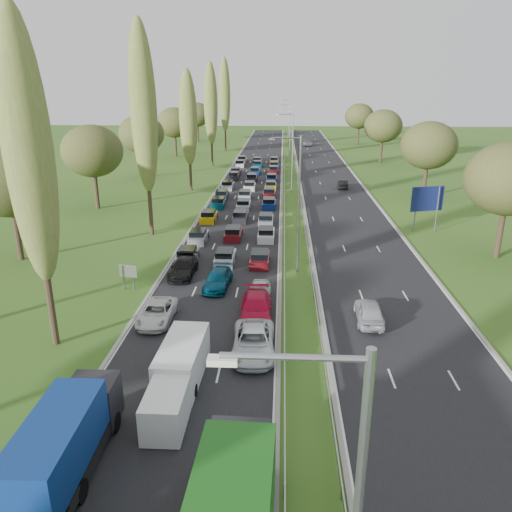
# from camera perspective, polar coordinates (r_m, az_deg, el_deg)

# --- Properties ---
(ground) EXTENTS (260.00, 260.00, 0.00)m
(ground) POSITION_cam_1_polar(r_m,az_deg,el_deg) (80.73, 4.06, 7.55)
(ground) COLOR #2B541A
(ground) RESTS_ON ground
(near_carriageway) EXTENTS (10.50, 215.00, 0.04)m
(near_carriageway) POSITION_cam_1_polar(r_m,az_deg,el_deg) (83.34, -0.65, 7.96)
(near_carriageway) COLOR black
(near_carriageway) RESTS_ON ground
(far_carriageway) EXTENTS (10.50, 215.00, 0.04)m
(far_carriageway) POSITION_cam_1_polar(r_m,az_deg,el_deg) (83.58, 8.71, 7.78)
(far_carriageway) COLOR black
(far_carriageway) RESTS_ON ground
(central_reservation) EXTENTS (2.36, 215.00, 0.32)m
(central_reservation) POSITION_cam_1_polar(r_m,az_deg,el_deg) (83.08, 4.05, 8.27)
(central_reservation) COLOR gray
(central_reservation) RESTS_ON ground
(lamp_columns) EXTENTS (0.18, 140.18, 12.00)m
(lamp_columns) POSITION_cam_1_polar(r_m,az_deg,el_deg) (77.78, 4.19, 11.59)
(lamp_columns) COLOR gray
(lamp_columns) RESTS_ON ground
(poplar_row) EXTENTS (2.80, 127.80, 22.44)m
(poplar_row) POSITION_cam_1_polar(r_m,az_deg,el_deg) (68.93, -9.49, 15.78)
(poplar_row) COLOR #2D2116
(poplar_row) RESTS_ON ground
(woodland_left) EXTENTS (8.00, 166.00, 11.10)m
(woodland_left) POSITION_cam_1_polar(r_m,az_deg,el_deg) (67.14, -19.23, 10.88)
(woodland_left) COLOR #2D2116
(woodland_left) RESTS_ON ground
(woodland_right) EXTENTS (8.00, 153.00, 11.10)m
(woodland_right) POSITION_cam_1_polar(r_m,az_deg,el_deg) (69.55, 20.97, 10.94)
(woodland_right) COLOR #2D2116
(woodland_right) RESTS_ON ground
(traffic_queue_fill) EXTENTS (9.07, 68.78, 0.80)m
(traffic_queue_fill) POSITION_cam_1_polar(r_m,az_deg,el_deg) (78.00, -0.91, 7.52)
(traffic_queue_fill) COLOR slate
(traffic_queue_fill) RESTS_ON ground
(near_car_2) EXTENTS (2.30, 4.86, 1.34)m
(near_car_2) POSITION_cam_1_polar(r_m,az_deg,el_deg) (36.20, -11.23, -6.37)
(near_car_2) COLOR silver
(near_car_2) RESTS_ON near_carriageway
(near_car_3) EXTENTS (2.14, 5.06, 1.46)m
(near_car_3) POSITION_cam_1_polar(r_m,az_deg,el_deg) (44.28, -8.30, -1.31)
(near_car_3) COLOR black
(near_car_3) RESTS_ON near_carriageway
(near_car_7) EXTENTS (2.29, 4.88, 1.38)m
(near_car_7) POSITION_cam_1_polar(r_m,az_deg,el_deg) (41.39, -4.37, -2.70)
(near_car_7) COLOR #05354B
(near_car_7) RESTS_ON near_carriageway
(near_car_10) EXTENTS (2.77, 5.69, 1.56)m
(near_car_10) POSITION_cam_1_polar(r_m,az_deg,el_deg) (31.52, -0.29, -9.78)
(near_car_10) COLOR silver
(near_car_10) RESTS_ON near_carriageway
(near_car_11) EXTENTS (2.36, 5.49, 1.58)m
(near_car_11) POSITION_cam_1_polar(r_m,az_deg,el_deg) (36.02, -0.01, -5.89)
(near_car_11) COLOR #B50B2F
(near_car_11) RESTS_ON near_carriageway
(near_car_12) EXTENTS (1.70, 4.13, 1.40)m
(near_car_12) POSITION_cam_1_polar(r_m,az_deg,el_deg) (38.80, 0.42, -4.15)
(near_car_12) COLOR silver
(near_car_12) RESTS_ON near_carriageway
(far_car_0) EXTENTS (1.97, 4.58, 1.54)m
(far_car_0) POSITION_cam_1_polar(r_m,az_deg,el_deg) (36.34, 12.83, -6.21)
(far_car_0) COLOR #A0A4A9
(far_car_0) RESTS_ON far_carriageway
(far_car_1) EXTENTS (1.64, 4.26, 1.39)m
(far_car_1) POSITION_cam_1_polar(r_m,az_deg,el_deg) (82.71, 9.86, 8.10)
(far_car_1) COLOR black
(far_car_1) RESTS_ON far_carriageway
(far_car_2) EXTENTS (2.42, 5.02, 1.38)m
(far_car_2) POSITION_cam_1_polar(r_m,az_deg,el_deg) (141.16, 5.88, 12.71)
(far_car_2) COLOR gray
(far_car_2) RESTS_ON far_carriageway
(blue_lorry) EXTENTS (2.25, 8.12, 3.43)m
(blue_lorry) POSITION_cam_1_polar(r_m,az_deg,el_deg) (23.77, -20.78, -19.06)
(blue_lorry) COLOR black
(blue_lorry) RESTS_ON near_carriageway
(white_van_front) EXTENTS (1.92, 4.89, 1.96)m
(white_van_front) POSITION_cam_1_polar(r_m,az_deg,el_deg) (26.51, -9.76, -15.69)
(white_van_front) COLOR silver
(white_van_front) RESTS_ON near_carriageway
(white_van_rear) EXTENTS (2.19, 5.58, 2.24)m
(white_van_rear) POSITION_cam_1_polar(r_m,az_deg,el_deg) (29.42, -8.31, -11.49)
(white_van_rear) COLOR silver
(white_van_rear) RESTS_ON near_carriageway
(info_sign) EXTENTS (1.49, 0.40, 2.10)m
(info_sign) POSITION_cam_1_polar(r_m,az_deg,el_deg) (41.96, -14.40, -1.99)
(info_sign) COLOR gray
(info_sign) RESTS_ON ground
(direction_sign) EXTENTS (3.86, 1.24, 5.20)m
(direction_sign) POSITION_cam_1_polar(r_m,az_deg,el_deg) (59.72, 18.99, 5.99)
(direction_sign) COLOR gray
(direction_sign) RESTS_ON ground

